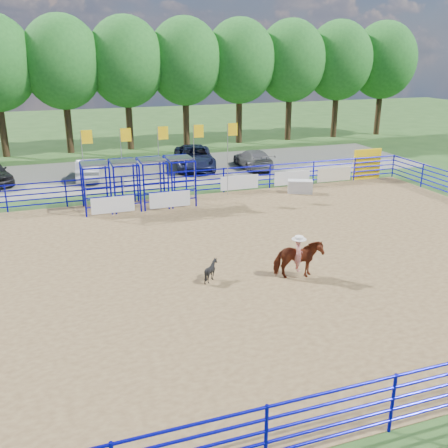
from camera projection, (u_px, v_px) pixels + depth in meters
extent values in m
plane|color=#355B24|center=(234.00, 262.00, 20.04)|extent=(120.00, 120.00, 0.00)
cube|color=olive|center=(234.00, 262.00, 20.04)|extent=(30.00, 20.00, 0.02)
cube|color=gray|center=(151.00, 171.00, 35.22)|extent=(40.00, 10.00, 0.01)
cube|color=silver|center=(300.00, 187.00, 29.65)|extent=(1.59, 1.21, 0.77)
imported|color=maroon|center=(298.00, 259.00, 18.37)|extent=(1.87, 1.12, 1.48)
imported|color=#A91C18|center=(299.00, 239.00, 18.10)|extent=(0.38, 0.50, 1.25)
cylinder|color=white|center=(300.00, 222.00, 17.89)|extent=(0.54, 0.54, 0.12)
imported|color=black|center=(211.00, 271.00, 18.26)|extent=(0.74, 0.66, 0.78)
imported|color=#9B9EA4|center=(89.00, 169.00, 32.74)|extent=(1.94, 4.34, 1.38)
imported|color=#151935|center=(194.00, 157.00, 35.79)|extent=(3.67, 6.15, 1.60)
imported|color=#59595B|center=(253.00, 159.00, 35.92)|extent=(2.05, 4.67, 1.34)
cube|color=white|center=(113.00, 205.00, 25.63)|extent=(2.20, 0.04, 0.85)
cube|color=white|center=(170.00, 199.00, 26.55)|extent=(2.20, 0.04, 0.85)
cube|color=white|center=(240.00, 182.00, 29.99)|extent=(2.40, 0.04, 0.85)
cube|color=white|center=(292.00, 178.00, 31.07)|extent=(2.40, 0.04, 0.85)
cube|color=beige|center=(334.00, 174.00, 32.00)|extent=(2.40, 0.04, 0.90)
cube|color=yellow|center=(367.00, 164.00, 32.74)|extent=(2.00, 0.12, 2.00)
cylinder|color=#3F2B19|center=(2.00, 126.00, 39.39)|extent=(0.56, 0.56, 4.80)
cylinder|color=#3F2B19|center=(68.00, 124.00, 40.93)|extent=(0.56, 0.56, 4.80)
ellipsoid|color=#20611F|center=(62.00, 57.00, 39.24)|extent=(6.40, 6.40, 7.36)
cylinder|color=#3F2B19|center=(129.00, 121.00, 42.48)|extent=(0.56, 0.56, 4.80)
ellipsoid|color=#20611F|center=(125.00, 57.00, 40.79)|extent=(6.40, 6.40, 7.36)
cylinder|color=#3F2B19|center=(186.00, 119.00, 44.02)|extent=(0.56, 0.56, 4.80)
ellipsoid|color=#20611F|center=(185.00, 57.00, 42.33)|extent=(6.40, 6.40, 7.36)
cylinder|color=#3F2B19|center=(239.00, 116.00, 45.56)|extent=(0.56, 0.56, 4.80)
ellipsoid|color=#20611F|center=(240.00, 57.00, 43.87)|extent=(6.40, 6.40, 7.36)
cylinder|color=#3F2B19|center=(288.00, 114.00, 47.10)|extent=(0.56, 0.56, 4.80)
ellipsoid|color=#20611F|center=(291.00, 57.00, 45.41)|extent=(6.40, 6.40, 7.36)
cylinder|color=#3F2B19|center=(335.00, 112.00, 48.65)|extent=(0.56, 0.56, 4.80)
ellipsoid|color=#20611F|center=(339.00, 56.00, 46.96)|extent=(6.40, 6.40, 7.36)
cylinder|color=#3F2B19|center=(378.00, 110.00, 50.19)|extent=(0.56, 0.56, 4.80)
ellipsoid|color=#20611F|center=(384.00, 56.00, 48.50)|extent=(6.40, 6.40, 7.36)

